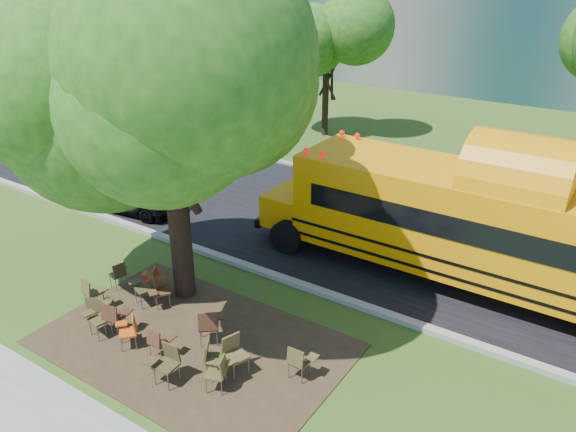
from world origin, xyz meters
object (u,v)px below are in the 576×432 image
Objects in this scene: chair_1 at (92,291)px; chair_10 at (159,288)px; main_tree at (166,74)px; chair_9 at (152,278)px; chair_8 at (119,272)px; pedestrian_b at (130,103)px; chair_11 at (209,323)px; black_car at (129,192)px; chair_12 at (233,352)px; bg_car_silver at (120,131)px; chair_6 at (218,370)px; pedestrian_a at (139,112)px; chair_0 at (97,306)px; chair_14 at (146,284)px; bg_car_red at (164,139)px; chair_3 at (130,329)px; chair_15 at (101,315)px; chair_5 at (166,360)px; school_bus at (505,231)px; bg_car_white at (34,101)px; chair_13 at (299,360)px; chair_7 at (213,357)px; chair_4 at (158,340)px; chair_2 at (114,316)px.

chair_10 is (1.35, 1.03, -0.01)m from chair_1.
chair_9 is at bearing -144.09° from main_tree.
chair_8 is 18.46m from pedestrian_b.
chair_11 is 0.24× the size of black_car.
chair_12 is 17.63m from bg_car_silver.
chair_9 is (1.00, 0.26, 0.02)m from chair_8.
chair_6 is at bearing 22.80° from chair_12.
black_car is (-8.57, 5.39, 0.16)m from chair_6.
chair_1 is at bearing -150.05° from pedestrian_a.
chair_11 is 21.61m from pedestrian_b.
chair_14 reaches higher than chair_0.
bg_car_red is (-12.28, 10.30, 0.04)m from chair_12.
chair_3 reaches higher than chair_9.
black_car reaches higher than chair_15.
chair_14 is at bearing -85.66° from chair_12.
chair_12 is 9.80m from black_car.
black_car is (-8.53, 4.83, 0.09)m from chair_12.
chair_14 reaches higher than chair_3.
chair_5 reaches higher than chair_3.
chair_9 reaches higher than chair_0.
school_bus is (6.90, 4.69, -4.00)m from main_tree.
chair_14 is at bearing -132.77° from bg_car_red.
school_bus reaches higher than chair_11.
pedestrian_a is (-7.93, 7.84, 0.09)m from black_car.
chair_11 reaches higher than chair_0.
bg_car_red is at bearing -67.08° from bg_car_silver.
chair_8 is at bearing -130.79° from bg_car_white.
chair_10 is at bearing -129.00° from bg_car_white.
chair_12 is 1.41m from chair_13.
school_bus reaches higher than pedestrian_a.
chair_11 is at bearing -168.69° from chair_7.
chair_5 reaches higher than chair_13.
chair_4 is 0.52× the size of pedestrian_a.
black_car reaches higher than chair_1.
main_tree is 2.09× the size of bg_car_silver.
chair_0 is at bearing -138.24° from school_bus.
main_tree is 11.26× the size of chair_6.
chair_0 is 1.32m from chair_14.
chair_4 is at bearing -128.05° from school_bus.
bg_car_white is at bearing 147.63° from chair_4.
chair_12 is at bearing -7.75° from chair_2.
chair_15 is at bearing -166.10° from chair_13.
school_bus is 14.57× the size of chair_2.
chair_5 reaches higher than chair_1.
chair_1 is 1.05× the size of chair_3.
chair_0 is 1.66m from chair_9.
bg_car_white reaches higher than chair_8.
chair_14 reaches higher than chair_7.
chair_5 is 0.58× the size of pedestrian_b.
chair_3 is 0.18× the size of bg_car_red.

